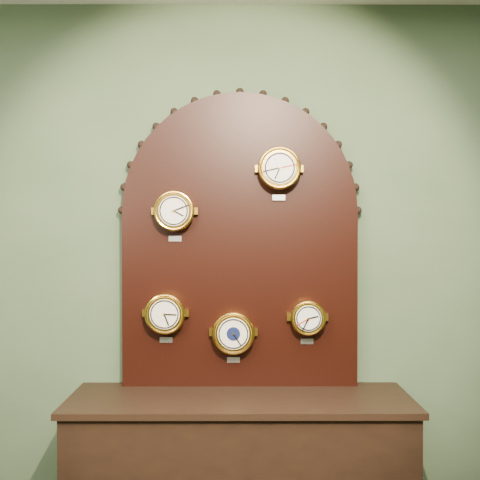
{
  "coord_description": "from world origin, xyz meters",
  "views": [
    {
      "loc": [
        -0.01,
        -0.6,
        1.62
      ],
      "look_at": [
        0.0,
        2.25,
        1.58
      ],
      "focal_mm": 44.5,
      "sensor_mm": 36.0,
      "label": 1
    }
  ],
  "objects_px": {
    "tide_clock": "(308,318)",
    "arabic_clock": "(279,169)",
    "roman_clock": "(174,211)",
    "hygrometer": "(165,313)",
    "barometer": "(233,333)",
    "display_board": "(240,230)"
  },
  "relations": [
    {
      "from": "tide_clock",
      "to": "arabic_clock",
      "type": "bearing_deg",
      "value": -179.59
    },
    {
      "from": "roman_clock",
      "to": "tide_clock",
      "type": "height_order",
      "value": "roman_clock"
    },
    {
      "from": "arabic_clock",
      "to": "roman_clock",
      "type": "bearing_deg",
      "value": 179.97
    },
    {
      "from": "roman_clock",
      "to": "hygrometer",
      "type": "xyz_separation_m",
      "value": [
        -0.05,
        -0.0,
        -0.52
      ]
    },
    {
      "from": "roman_clock",
      "to": "barometer",
      "type": "distance_m",
      "value": 0.68
    },
    {
      "from": "tide_clock",
      "to": "hygrometer",
      "type": "bearing_deg",
      "value": -179.94
    },
    {
      "from": "barometer",
      "to": "tide_clock",
      "type": "distance_m",
      "value": 0.38
    },
    {
      "from": "hygrometer",
      "to": "display_board",
      "type": "bearing_deg",
      "value": 9.96
    },
    {
      "from": "display_board",
      "to": "hygrometer",
      "type": "xyz_separation_m",
      "value": [
        -0.38,
        -0.07,
        -0.42
      ]
    },
    {
      "from": "arabic_clock",
      "to": "tide_clock",
      "type": "xyz_separation_m",
      "value": [
        0.14,
        0.0,
        -0.75
      ]
    },
    {
      "from": "roman_clock",
      "to": "hygrometer",
      "type": "bearing_deg",
      "value": -179.96
    },
    {
      "from": "barometer",
      "to": "tide_clock",
      "type": "height_order",
      "value": "tide_clock"
    },
    {
      "from": "hygrometer",
      "to": "roman_clock",
      "type": "bearing_deg",
      "value": 0.04
    },
    {
      "from": "arabic_clock",
      "to": "barometer",
      "type": "relative_size",
      "value": 1.0
    },
    {
      "from": "hygrometer",
      "to": "tide_clock",
      "type": "height_order",
      "value": "hygrometer"
    },
    {
      "from": "roman_clock",
      "to": "hygrometer",
      "type": "height_order",
      "value": "roman_clock"
    },
    {
      "from": "display_board",
      "to": "roman_clock",
      "type": "bearing_deg",
      "value": -168.67
    },
    {
      "from": "roman_clock",
      "to": "barometer",
      "type": "height_order",
      "value": "roman_clock"
    },
    {
      "from": "display_board",
      "to": "tide_clock",
      "type": "xyz_separation_m",
      "value": [
        0.34,
        -0.07,
        -0.44
      ]
    },
    {
      "from": "hygrometer",
      "to": "barometer",
      "type": "bearing_deg",
      "value": -0.07
    },
    {
      "from": "arabic_clock",
      "to": "display_board",
      "type": "bearing_deg",
      "value": 161.45
    },
    {
      "from": "display_board",
      "to": "barometer",
      "type": "xyz_separation_m",
      "value": [
        -0.03,
        -0.07,
        -0.52
      ]
    }
  ]
}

